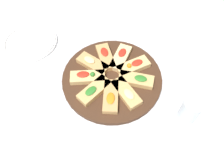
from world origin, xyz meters
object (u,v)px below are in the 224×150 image
object	(u,v)px
serving_board	(112,78)
plate_right	(151,18)
water_glass	(190,110)
plate_left	(30,42)

from	to	relation	value
serving_board	plate_right	world-z (taller)	serving_board
plate_right	water_glass	distance (m)	0.56
plate_right	serving_board	bearing A→B (deg)	-124.44
serving_board	water_glass	size ratio (longest dim) A/B	4.02
plate_left	plate_right	distance (m)	0.62
serving_board	plate_right	bearing A→B (deg)	55.56
plate_left	plate_right	size ratio (longest dim) A/B	1.26
serving_board	water_glass	world-z (taller)	water_glass
plate_right	water_glass	size ratio (longest dim) A/B	1.95
serving_board	plate_left	xyz separation A→B (m)	(-0.37, 0.25, -0.00)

